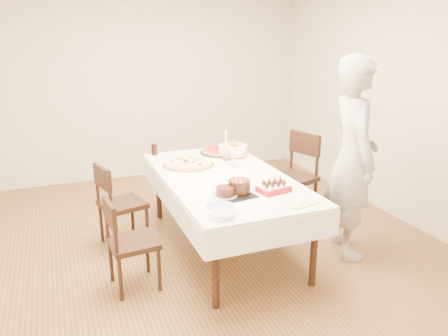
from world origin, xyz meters
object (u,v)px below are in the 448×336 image
object	(u,v)px
chair_left_savory	(123,204)
pizza_pepperoni	(221,151)
chair_right_savory	(291,178)
strawberry_box	(274,188)
pizza_white	(188,164)
person	(353,159)
birthday_cake	(239,182)
dining_table	(224,212)
cola_glass	(154,149)
pasta_bowl	(233,150)
taper_candle	(226,145)
chair_left_dessert	(133,243)
layer_cake	(225,192)

from	to	relation	value
chair_left_savory	pizza_pepperoni	bearing A→B (deg)	-177.42
chair_right_savory	strawberry_box	size ratio (longest dim) A/B	3.71
pizza_white	strawberry_box	xyz separation A→B (m)	(0.46, -1.01, 0.01)
person	pizza_white	size ratio (longest dim) A/B	3.50
pizza_white	chair_left_savory	bearing A→B (deg)	-178.43
chair_right_savory	birthday_cake	size ratio (longest dim) A/B	5.28
dining_table	birthday_cake	xyz separation A→B (m)	(-0.05, -0.49, 0.47)
pizza_white	cola_glass	xyz separation A→B (m)	(-0.23, 0.54, 0.04)
birthday_cake	pasta_bowl	bearing A→B (deg)	69.94
chair_right_savory	pizza_white	size ratio (longest dim) A/B	1.86
chair_right_savory	pizza_white	world-z (taller)	chair_right_savory
pizza_pepperoni	dining_table	bearing A→B (deg)	-108.89
taper_candle	strawberry_box	distance (m)	1.07
chair_left_dessert	layer_cake	bearing A→B (deg)	165.59
cola_glass	layer_cake	bearing A→B (deg)	-80.20
pizza_pepperoni	pasta_bowl	xyz separation A→B (m)	(0.09, -0.15, 0.04)
pizza_pepperoni	layer_cake	xyz separation A→B (m)	(-0.47, -1.33, 0.02)
chair_left_savory	strawberry_box	size ratio (longest dim) A/B	3.18
pizza_white	pizza_pepperoni	distance (m)	0.62
cola_glass	birthday_cake	xyz separation A→B (m)	(0.40, -1.48, 0.03)
chair_left_savory	pizza_pepperoni	distance (m)	1.30
cola_glass	layer_cake	distance (m)	1.53
person	layer_cake	size ratio (longest dim) A/B	9.28
pasta_bowl	birthday_cake	bearing A→B (deg)	-110.06
dining_table	cola_glass	distance (m)	1.17
cola_glass	birthday_cake	bearing A→B (deg)	-74.77
pasta_bowl	layer_cake	distance (m)	1.31
pizza_white	dining_table	bearing A→B (deg)	-63.40
person	chair_left_savory	bearing A→B (deg)	82.00
pizza_white	cola_glass	world-z (taller)	cola_glass
pasta_bowl	strawberry_box	xyz separation A→B (m)	(-0.13, -1.23, -0.03)
pizza_white	cola_glass	bearing A→B (deg)	113.17
taper_candle	person	bearing A→B (deg)	-49.60
pizza_white	layer_cake	bearing A→B (deg)	-88.27
chair_right_savory	chair_left_savory	bearing A→B (deg)	159.44
chair_left_dessert	taper_candle	size ratio (longest dim) A/B	2.39
dining_table	chair_right_savory	size ratio (longest dim) A/B	2.13
chair_left_dessert	pizza_pepperoni	world-z (taller)	chair_left_dessert
cola_glass	birthday_cake	distance (m)	1.53
chair_left_dessert	person	world-z (taller)	person
pizza_pepperoni	taper_candle	size ratio (longest dim) A/B	1.40
layer_cake	strawberry_box	bearing A→B (deg)	-5.67
dining_table	layer_cake	distance (m)	0.70
chair_left_savory	person	distance (m)	2.28
person	chair_left_dessert	bearing A→B (deg)	103.83
cola_glass	chair_right_savory	bearing A→B (deg)	-24.73
layer_cake	pasta_bowl	bearing A→B (deg)	64.60
pizza_pepperoni	birthday_cake	size ratio (longest dim) A/B	2.50
taper_candle	birthday_cake	size ratio (longest dim) A/B	1.78
pizza_white	pizza_pepperoni	bearing A→B (deg)	35.99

